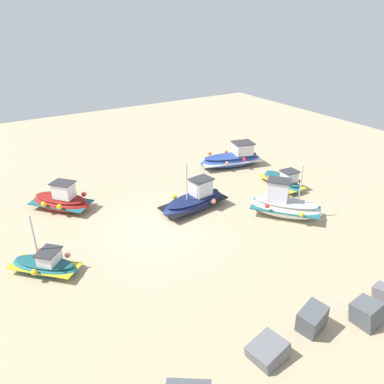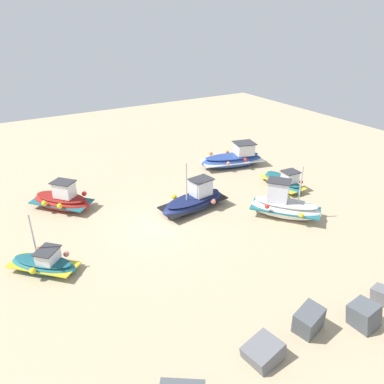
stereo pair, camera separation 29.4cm
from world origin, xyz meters
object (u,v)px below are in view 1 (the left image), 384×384
Objects in this scene: fishing_boat_1 at (283,181)px; fishing_boat_4 at (195,200)px; fishing_boat_2 at (284,205)px; fishing_boat_5 at (61,200)px; fishing_boat_3 at (232,158)px; fishing_boat_0 at (45,265)px.

fishing_boat_4 is (6.93, -0.49, 0.12)m from fishing_boat_1.
fishing_boat_2 is (2.86, 3.07, 0.25)m from fishing_boat_1.
fishing_boat_4 is 1.18× the size of fishing_boat_5.
fishing_boat_5 is (13.31, 0.20, -0.04)m from fishing_boat_3.
fishing_boat_3 is 13.31m from fishing_boat_5.
fishing_boat_0 is 0.90× the size of fishing_boat_1.
fishing_boat_0 is 16.23m from fishing_boat_1.
fishing_boat_0 reaches higher than fishing_boat_3.
fishing_boat_0 is at bearing -144.86° from fishing_boat_3.
fishing_boat_0 is 13.47m from fishing_boat_2.
fishing_boat_1 is at bearing 49.29° from fishing_boat_0.
fishing_boat_2 is 0.80× the size of fishing_boat_3.
fishing_boat_2 reaches higher than fishing_boat_4.
fishing_boat_5 is at bearing -105.42° from fishing_boat_1.
fishing_boat_5 reaches higher than fishing_boat_1.
fishing_boat_4 is 8.22m from fishing_boat_5.
fishing_boat_0 is 0.78× the size of fishing_boat_2.
fishing_boat_3 is at bearing -54.86° from fishing_boat_2.
fishing_boat_5 is at bearing -165.41° from fishing_boat_3.
fishing_boat_1 is 0.69× the size of fishing_boat_3.
fishing_boat_3 is at bearing 27.35° from fishing_boat_4.
fishing_boat_0 is 0.83× the size of fishing_boat_5.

